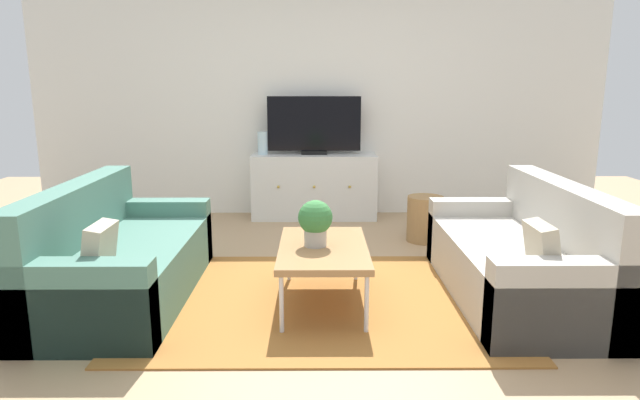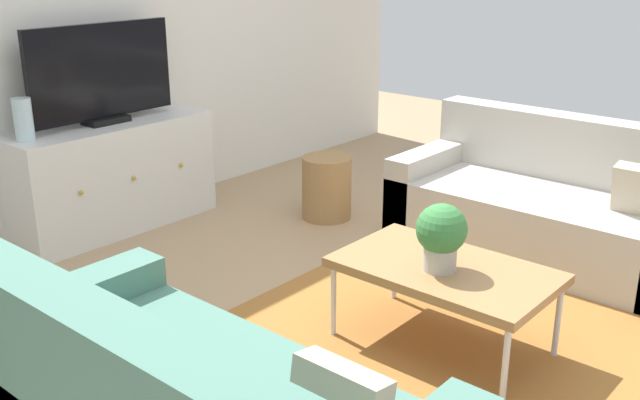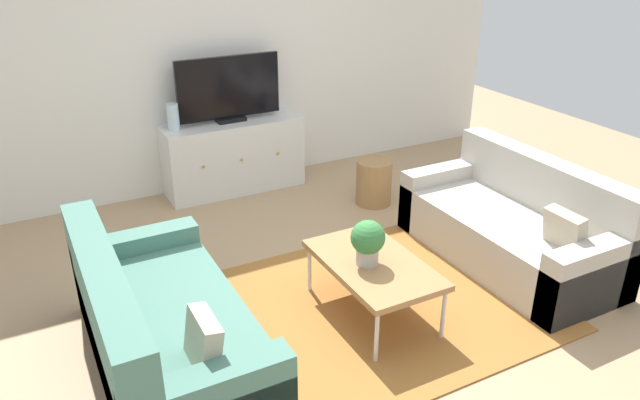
{
  "view_description": "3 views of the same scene",
  "coord_description": "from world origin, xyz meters",
  "px_view_note": "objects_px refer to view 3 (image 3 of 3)",
  "views": [
    {
      "loc": [
        -0.03,
        -3.74,
        1.49
      ],
      "look_at": [
        0.0,
        0.52,
        0.57
      ],
      "focal_mm": 30.82,
      "sensor_mm": 36.0,
      "label": 1
    },
    {
      "loc": [
        -2.69,
        -1.78,
        1.81
      ],
      "look_at": [
        0.0,
        0.52,
        0.57
      ],
      "focal_mm": 41.42,
      "sensor_mm": 36.0,
      "label": 2
    },
    {
      "loc": [
        -1.94,
        -3.15,
        2.49
      ],
      "look_at": [
        0.0,
        0.52,
        0.57
      ],
      "focal_mm": 33.99,
      "sensor_mm": 36.0,
      "label": 3
    }
  ],
  "objects_px": {
    "flat_screen_tv": "(229,89)",
    "glass_vase": "(173,117)",
    "wicker_basket": "(374,182)",
    "potted_plant": "(368,241)",
    "tv_console": "(234,156)",
    "couch_left_side": "(155,333)",
    "coffee_table": "(373,265)",
    "couch_right_side": "(516,228)"
  },
  "relations": [
    {
      "from": "couch_left_side",
      "to": "couch_right_side",
      "type": "distance_m",
      "value": 2.87
    },
    {
      "from": "tv_console",
      "to": "wicker_basket",
      "type": "xyz_separation_m",
      "value": [
        1.06,
        -0.95,
        -0.14
      ]
    },
    {
      "from": "tv_console",
      "to": "couch_left_side",
      "type": "bearing_deg",
      "value": -120.22
    },
    {
      "from": "potted_plant",
      "to": "tv_console",
      "type": "bearing_deg",
      "value": 90.39
    },
    {
      "from": "couch_left_side",
      "to": "wicker_basket",
      "type": "bearing_deg",
      "value": 30.27
    },
    {
      "from": "coffee_table",
      "to": "potted_plant",
      "type": "bearing_deg",
      "value": -179.66
    },
    {
      "from": "couch_right_side",
      "to": "wicker_basket",
      "type": "distance_m",
      "value": 1.49
    },
    {
      "from": "couch_right_side",
      "to": "tv_console",
      "type": "relative_size",
      "value": 1.29
    },
    {
      "from": "potted_plant",
      "to": "glass_vase",
      "type": "bearing_deg",
      "value": 103.17
    },
    {
      "from": "flat_screen_tv",
      "to": "wicker_basket",
      "type": "distance_m",
      "value": 1.65
    },
    {
      "from": "coffee_table",
      "to": "couch_right_side",
      "type": "bearing_deg",
      "value": 4.48
    },
    {
      "from": "potted_plant",
      "to": "wicker_basket",
      "type": "relative_size",
      "value": 0.72
    },
    {
      "from": "couch_left_side",
      "to": "couch_right_side",
      "type": "height_order",
      "value": "same"
    },
    {
      "from": "potted_plant",
      "to": "tv_console",
      "type": "distance_m",
      "value": 2.5
    },
    {
      "from": "coffee_table",
      "to": "wicker_basket",
      "type": "xyz_separation_m",
      "value": [
        0.99,
        1.54,
        -0.17
      ]
    },
    {
      "from": "couch_left_side",
      "to": "potted_plant",
      "type": "distance_m",
      "value": 1.44
    },
    {
      "from": "flat_screen_tv",
      "to": "glass_vase",
      "type": "xyz_separation_m",
      "value": [
        -0.56,
        -0.02,
        -0.19
      ]
    },
    {
      "from": "couch_right_side",
      "to": "flat_screen_tv",
      "type": "distance_m",
      "value": 2.92
    },
    {
      "from": "potted_plant",
      "to": "wicker_basket",
      "type": "height_order",
      "value": "potted_plant"
    },
    {
      "from": "coffee_table",
      "to": "potted_plant",
      "type": "distance_m",
      "value": 0.21
    },
    {
      "from": "coffee_table",
      "to": "tv_console",
      "type": "xyz_separation_m",
      "value": [
        -0.07,
        2.49,
        -0.03
      ]
    },
    {
      "from": "tv_console",
      "to": "flat_screen_tv",
      "type": "relative_size",
      "value": 1.34
    },
    {
      "from": "glass_vase",
      "to": "couch_right_side",
      "type": "bearing_deg",
      "value": -49.14
    },
    {
      "from": "potted_plant",
      "to": "glass_vase",
      "type": "height_order",
      "value": "glass_vase"
    },
    {
      "from": "wicker_basket",
      "to": "couch_left_side",
      "type": "bearing_deg",
      "value": -149.73
    },
    {
      "from": "couch_left_side",
      "to": "tv_console",
      "type": "bearing_deg",
      "value": 59.78
    },
    {
      "from": "potted_plant",
      "to": "wicker_basket",
      "type": "bearing_deg",
      "value": 55.88
    },
    {
      "from": "couch_right_side",
      "to": "couch_left_side",
      "type": "bearing_deg",
      "value": 180.0
    },
    {
      "from": "tv_console",
      "to": "glass_vase",
      "type": "xyz_separation_m",
      "value": [
        -0.56,
        0.0,
        0.48
      ]
    },
    {
      "from": "couch_left_side",
      "to": "coffee_table",
      "type": "relative_size",
      "value": 1.81
    },
    {
      "from": "couch_right_side",
      "to": "tv_console",
      "type": "distance_m",
      "value": 2.8
    },
    {
      "from": "glass_vase",
      "to": "wicker_basket",
      "type": "relative_size",
      "value": 0.58
    },
    {
      "from": "potted_plant",
      "to": "tv_console",
      "type": "height_order",
      "value": "potted_plant"
    },
    {
      "from": "wicker_basket",
      "to": "coffee_table",
      "type": "bearing_deg",
      "value": -122.76
    },
    {
      "from": "tv_console",
      "to": "glass_vase",
      "type": "bearing_deg",
      "value": 180.0
    },
    {
      "from": "flat_screen_tv",
      "to": "wicker_basket",
      "type": "bearing_deg",
      "value": -42.51
    },
    {
      "from": "couch_right_side",
      "to": "glass_vase",
      "type": "distance_m",
      "value": 3.19
    },
    {
      "from": "potted_plant",
      "to": "flat_screen_tv",
      "type": "xyz_separation_m",
      "value": [
        -0.02,
        2.51,
        0.44
      ]
    },
    {
      "from": "couch_left_side",
      "to": "couch_right_side",
      "type": "xyz_separation_m",
      "value": [
        2.87,
        0.0,
        0.0
      ]
    },
    {
      "from": "flat_screen_tv",
      "to": "wicker_basket",
      "type": "xyz_separation_m",
      "value": [
        1.06,
        -0.97,
        -0.81
      ]
    },
    {
      "from": "flat_screen_tv",
      "to": "couch_left_side",
      "type": "bearing_deg",
      "value": -120.01
    },
    {
      "from": "coffee_table",
      "to": "couch_left_side",
      "type": "bearing_deg",
      "value": 175.62
    }
  ]
}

